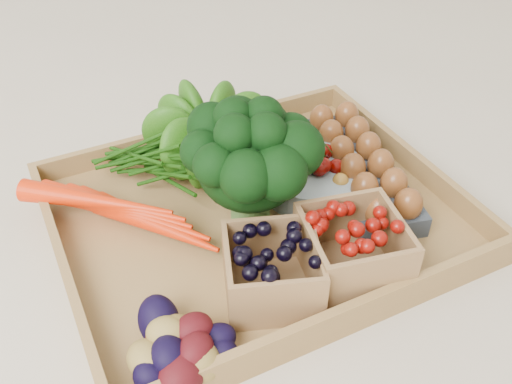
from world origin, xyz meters
name	(u,v)px	position (x,y,z in m)	size (l,w,h in m)	color
ground	(256,224)	(0.00, 0.00, 0.00)	(4.00, 4.00, 0.00)	beige
tray	(256,220)	(0.00, 0.00, 0.01)	(0.55, 0.45, 0.01)	olive
carrots	(129,213)	(-0.17, 0.06, 0.04)	(0.22, 0.16, 0.05)	red
lettuce	(207,129)	(-0.01, 0.15, 0.08)	(0.13, 0.13, 0.13)	#12450A
broccoli	(250,187)	(-0.02, -0.01, 0.09)	(0.18, 0.18, 0.14)	black
cherry_bowl	(312,177)	(0.10, 0.02, 0.04)	(0.16, 0.16, 0.04)	#8C9EA5
egg_carton	(358,173)	(0.18, 0.00, 0.03)	(0.10, 0.28, 0.03)	#343A43
potatoes	(181,341)	(-0.18, -0.18, 0.05)	(0.13, 0.13, 0.07)	#38090C
punnet_blackberry	(272,270)	(-0.05, -0.13, 0.05)	(0.11, 0.11, 0.08)	black
punnet_raspberry	(353,249)	(0.06, -0.15, 0.06)	(0.12, 0.12, 0.08)	#6C0904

